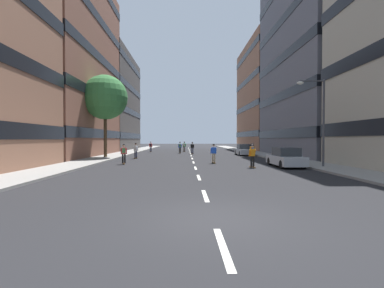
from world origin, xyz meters
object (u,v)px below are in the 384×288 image
Objects in this scene: parked_car_near at (286,158)px; skater_5 at (136,150)px; skater_0 at (180,147)px; skater_7 at (184,146)px; skater_2 at (192,147)px; skater_3 at (252,155)px; skater_1 at (214,152)px; skater_8 at (252,151)px; skater_6 at (124,153)px; streetlamp_right at (319,113)px; street_tree_near at (105,98)px; skater_4 at (151,146)px; parked_car_mid at (244,150)px.

skater_5 reaches higher than parked_car_near.
skater_0 and skater_7 have the same top height.
skater_5 is (-6.59, -8.77, 0.03)m from skater_2.
skater_2 and skater_3 have the same top height.
skater_2 and skater_5 have the same top height.
skater_2 is (-1.54, 14.89, 0.00)m from skater_1.
skater_0 is 15.86m from skater_8.
skater_3 is at bearing -43.39° from skater_5.
skater_0 reaches higher than parked_car_near.
skater_6 is (-4.53, -17.70, 0.00)m from skater_0.
skater_0 and skater_8 have the same top height.
streetlamp_right is 3.65× the size of skater_3.
street_tree_near is 16.16m from skater_4.
skater_1 and skater_7 have the same top height.
streetlamp_right is at bearing -82.62° from parked_car_mid.
skater_6 is 12.79m from skater_8.
skater_2 is at bearing 67.82° from skater_6.
skater_5 is (-15.59, 10.41, -3.12)m from streetlamp_right.
parked_car_near is at bearing -80.54° from skater_8.
skater_6 is (-13.26, -12.71, 0.32)m from parked_car_mid.
parked_car_near is at bearing -90.00° from parked_car_mid.
skater_4 is at bearing 145.13° from parked_car_mid.
skater_6 is 1.00× the size of skater_7.
skater_2 is 1.00× the size of skater_8.
parked_car_mid is 2.47× the size of skater_5.
skater_8 is (4.29, 3.10, 0.03)m from skater_1.
streetlamp_right is 5.85m from skater_3.
skater_5 is at bearing -108.34° from skater_7.
skater_2 is 1.00× the size of skater_5.
parked_car_mid is at bearing 16.55° from street_tree_near.
parked_car_mid is 2.47× the size of skater_3.
skater_5 and skater_6 have the same top height.
parked_car_mid is 18.87m from street_tree_near.
skater_2 is at bearing -48.66° from skater_0.
skater_4 is (-13.77, 9.59, 0.32)m from parked_car_mid.
skater_6 is at bearing -174.81° from skater_1.
street_tree_near is 5.26× the size of skater_7.
streetlamp_right is 3.65× the size of skater_7.
skater_3 is 1.00× the size of skater_5.
skater_2 is (-6.90, 2.90, 0.29)m from parked_car_mid.
skater_1 is 1.00× the size of skater_2.
streetlamp_right reaches higher than skater_5.
skater_8 is at bearing -61.06° from skater_0.
skater_1 is at bearing -114.06° from parked_car_mid.
parked_car_mid is at bearing -52.04° from skater_7.
skater_1 and skater_5 have the same top height.
skater_8 is (16.02, -3.81, -5.92)m from street_tree_near.
skater_7 is (5.16, 23.09, 0.00)m from skater_6.
street_tree_near is 10.39m from skater_6.
skater_2 and skater_6 have the same top height.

